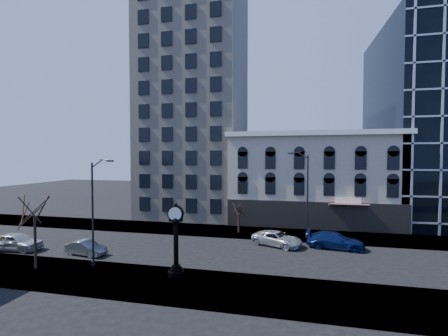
% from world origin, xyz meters
% --- Properties ---
extents(ground, '(160.00, 160.00, 0.00)m').
position_xyz_m(ground, '(0.00, 0.00, 0.00)').
color(ground, black).
rests_on(ground, ground).
extents(sidewalk_far, '(160.00, 6.00, 0.12)m').
position_xyz_m(sidewalk_far, '(0.00, 8.00, 0.06)').
color(sidewalk_far, gray).
rests_on(sidewalk_far, ground).
extents(sidewalk_near, '(160.00, 6.00, 0.12)m').
position_xyz_m(sidewalk_near, '(0.00, -8.00, 0.06)').
color(sidewalk_near, gray).
rests_on(sidewalk_near, ground).
extents(cream_tower, '(15.90, 15.40, 42.50)m').
position_xyz_m(cream_tower, '(-6.11, 18.88, 19.32)').
color(cream_tower, beige).
rests_on(cream_tower, ground).
extents(victorian_row, '(22.60, 11.19, 12.50)m').
position_xyz_m(victorian_row, '(12.00, 15.89, 6.00)').
color(victorian_row, '#BEAF9C').
rests_on(victorian_row, ground).
extents(street_clock, '(1.26, 1.26, 5.57)m').
position_xyz_m(street_clock, '(0.54, -6.55, 2.64)').
color(street_clock, black).
rests_on(street_clock, sidewalk_near).
extents(street_lamp_near, '(2.34, 0.64, 9.09)m').
position_xyz_m(street_lamp_near, '(-6.34, -6.15, 6.98)').
color(street_lamp_near, black).
rests_on(street_lamp_near, sidewalk_near).
extents(street_lamp_far, '(2.54, 0.67, 9.86)m').
position_xyz_m(street_lamp_far, '(10.27, 6.77, 7.56)').
color(street_lamp_far, black).
rests_on(street_lamp_far, sidewalk_far).
extents(bare_tree_near, '(4.04, 4.04, 6.93)m').
position_xyz_m(bare_tree_near, '(-11.20, -7.60, 5.36)').
color(bare_tree_near, '#332019').
rests_on(bare_tree_near, sidewalk_near).
extents(bare_tree_far, '(2.47, 2.47, 4.24)m').
position_xyz_m(bare_tree_far, '(3.06, 7.47, 3.31)').
color(bare_tree_far, '#332019').
rests_on(bare_tree_far, sidewalk_far).
extents(car_near_a, '(5.13, 2.28, 1.71)m').
position_xyz_m(car_near_a, '(-17.30, -3.69, 0.86)').
color(car_near_a, '#A5A8AD').
rests_on(car_near_a, ground).
extents(car_near_b, '(4.17, 1.97, 1.32)m').
position_xyz_m(car_near_b, '(-9.66, -3.46, 0.66)').
color(car_near_b, '#595B60').
rests_on(car_near_b, ground).
extents(car_far_a, '(5.74, 4.32, 1.45)m').
position_xyz_m(car_far_a, '(7.78, 3.36, 0.72)').
color(car_far_a, '#A5A8AD').
rests_on(car_far_a, ground).
extents(car_far_b, '(5.83, 3.01, 1.62)m').
position_xyz_m(car_far_b, '(13.53, 3.65, 0.81)').
color(car_far_b, '#0C194C').
rests_on(car_far_b, ground).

